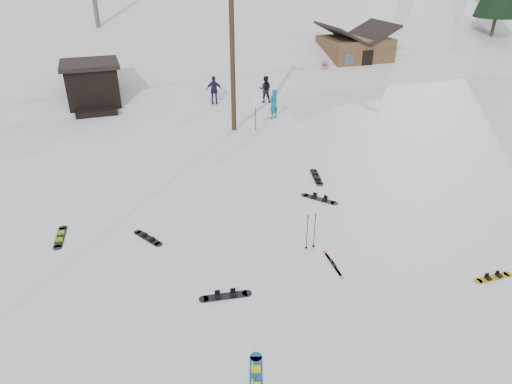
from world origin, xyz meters
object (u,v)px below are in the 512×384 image
object	(u,v)px
utility_pole	(232,41)
cabin	(354,53)
hero_snowboard	(256,379)
hero_skis	(333,264)

from	to	relation	value
utility_pole	cabin	distance (m)	16.71
hero_snowboard	hero_skis	world-z (taller)	hero_snowboard
hero_snowboard	hero_skis	xyz separation A→B (m)	(3.66, 3.29, -0.01)
utility_pole	hero_skis	xyz separation A→B (m)	(-0.58, -12.68, -4.66)
cabin	hero_snowboard	xyz separation A→B (m)	(-17.24, -25.97, -1.45)
utility_pole	hero_snowboard	xyz separation A→B (m)	(-4.24, -15.97, -4.65)
utility_pole	cabin	world-z (taller)	utility_pole
cabin	hero_skis	distance (m)	26.48
cabin	hero_snowboard	distance (m)	31.20
utility_pole	hero_snowboard	bearing A→B (deg)	-104.87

